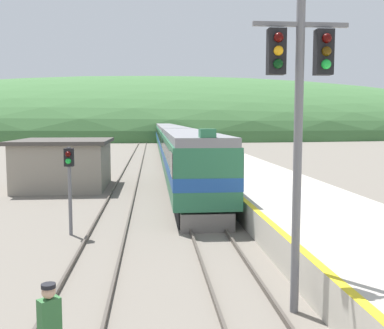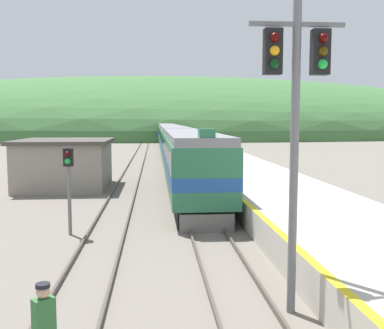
{
  "view_description": "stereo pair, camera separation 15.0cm",
  "coord_description": "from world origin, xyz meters",
  "px_view_note": "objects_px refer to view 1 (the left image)",
  "views": [
    {
      "loc": [
        -2.25,
        -4.26,
        4.58
      ],
      "look_at": [
        -0.2,
        18.68,
        2.28
      ],
      "focal_mm": 42.0,
      "sensor_mm": 36.0,
      "label": 1
    },
    {
      "loc": [
        -2.1,
        -4.28,
        4.58
      ],
      "look_at": [
        -0.2,
        18.68,
        2.28
      ],
      "focal_mm": 42.0,
      "sensor_mm": 36.0,
      "label": 2
    }
  ],
  "objects_px": {
    "carriage_third": "(166,135)",
    "track_worker": "(50,327)",
    "carriage_fourth": "(162,131)",
    "signal_post_siding": "(69,172)",
    "express_train_lead_car": "(188,159)",
    "signal_mast_main": "(299,102)",
    "carriage_second": "(172,142)"
  },
  "relations": [
    {
      "from": "carriage_second",
      "to": "track_worker",
      "type": "height_order",
      "value": "carriage_second"
    },
    {
      "from": "carriage_third",
      "to": "track_worker",
      "type": "relative_size",
      "value": 12.29
    },
    {
      "from": "carriage_third",
      "to": "track_worker",
      "type": "height_order",
      "value": "carriage_third"
    },
    {
      "from": "carriage_second",
      "to": "carriage_fourth",
      "type": "height_order",
      "value": "same"
    },
    {
      "from": "carriage_third",
      "to": "signal_mast_main",
      "type": "distance_m",
      "value": 63.62
    },
    {
      "from": "carriage_fourth",
      "to": "signal_post_siding",
      "type": "bearing_deg",
      "value": -94.0
    },
    {
      "from": "carriage_third",
      "to": "signal_post_siding",
      "type": "distance_m",
      "value": 55.99
    },
    {
      "from": "express_train_lead_car",
      "to": "signal_mast_main",
      "type": "distance_m",
      "value": 18.12
    },
    {
      "from": "express_train_lead_car",
      "to": "signal_post_siding",
      "type": "relative_size",
      "value": 5.94
    },
    {
      "from": "carriage_second",
      "to": "carriage_fourth",
      "type": "xyz_separation_m",
      "value": [
        0.0,
        46.09,
        0.0
      ]
    },
    {
      "from": "carriage_fourth",
      "to": "signal_mast_main",
      "type": "xyz_separation_m",
      "value": [
        1.11,
        -86.59,
        2.9
      ]
    },
    {
      "from": "signal_post_siding",
      "to": "track_worker",
      "type": "xyz_separation_m",
      "value": [
        1.48,
        -10.33,
        -1.5
      ]
    },
    {
      "from": "express_train_lead_car",
      "to": "carriage_fourth",
      "type": "distance_m",
      "value": 68.74
    },
    {
      "from": "signal_mast_main",
      "to": "track_worker",
      "type": "relative_size",
      "value": 4.22
    },
    {
      "from": "express_train_lead_car",
      "to": "track_worker",
      "type": "distance_m",
      "value": 20.77
    },
    {
      "from": "express_train_lead_car",
      "to": "track_worker",
      "type": "relative_size",
      "value": 11.59
    },
    {
      "from": "signal_mast_main",
      "to": "track_worker",
      "type": "xyz_separation_m",
      "value": [
        -5.14,
        -2.5,
        -3.96
      ]
    },
    {
      "from": "track_worker",
      "to": "express_train_lead_car",
      "type": "bearing_deg",
      "value": 78.81
    },
    {
      "from": "express_train_lead_car",
      "to": "track_worker",
      "type": "height_order",
      "value": "express_train_lead_car"
    },
    {
      "from": "signal_post_siding",
      "to": "carriage_third",
      "type": "bearing_deg",
      "value": 84.36
    },
    {
      "from": "carriage_third",
      "to": "signal_post_siding",
      "type": "bearing_deg",
      "value": -95.64
    },
    {
      "from": "carriage_second",
      "to": "carriage_third",
      "type": "height_order",
      "value": "same"
    },
    {
      "from": "carriage_second",
      "to": "express_train_lead_car",
      "type": "bearing_deg",
      "value": -90.0
    },
    {
      "from": "carriage_third",
      "to": "signal_post_siding",
      "type": "xyz_separation_m",
      "value": [
        -5.51,
        -55.72,
        0.44
      ]
    },
    {
      "from": "carriage_fourth",
      "to": "signal_post_siding",
      "type": "distance_m",
      "value": 78.95
    },
    {
      "from": "carriage_third",
      "to": "carriage_fourth",
      "type": "xyz_separation_m",
      "value": [
        0.0,
        23.04,
        0.0
      ]
    },
    {
      "from": "express_train_lead_car",
      "to": "carriage_third",
      "type": "bearing_deg",
      "value": 90.0
    },
    {
      "from": "carriage_third",
      "to": "signal_mast_main",
      "type": "relative_size",
      "value": 2.91
    },
    {
      "from": "carriage_fourth",
      "to": "signal_post_siding",
      "type": "relative_size",
      "value": 6.3
    },
    {
      "from": "track_worker",
      "to": "carriage_third",
      "type": "bearing_deg",
      "value": 86.51
    },
    {
      "from": "carriage_second",
      "to": "carriage_third",
      "type": "relative_size",
      "value": 1.0
    },
    {
      "from": "carriage_second",
      "to": "carriage_third",
      "type": "bearing_deg",
      "value": 90.0
    }
  ]
}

